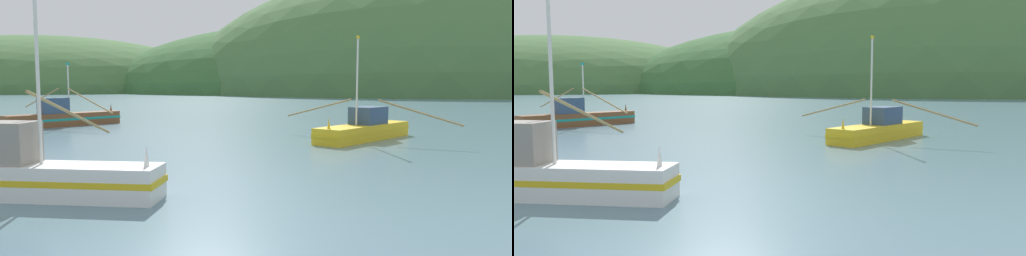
% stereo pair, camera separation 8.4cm
% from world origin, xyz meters
% --- Properties ---
extents(hill_mid_left, '(176.37, 141.10, 50.76)m').
position_xyz_m(hill_mid_left, '(-101.56, 227.73, 0.00)').
color(hill_mid_left, '#47703D').
rests_on(hill_mid_left, ground).
extents(hill_far_left, '(195.24, 156.19, 59.21)m').
position_xyz_m(hill_far_left, '(29.28, 220.52, 0.00)').
color(hill_far_left, '#386633').
rests_on(hill_far_left, ground).
extents(hill_far_right, '(192.59, 154.07, 92.28)m').
position_xyz_m(hill_far_right, '(67.69, 193.93, 0.00)').
color(hill_far_right, '#47703D').
rests_on(hill_far_right, ground).
extents(fishing_boat_white, '(10.28, 15.06, 7.19)m').
position_xyz_m(fishing_boat_white, '(-5.60, 20.12, 0.84)').
color(fishing_boat_white, white).
rests_on(fishing_boat_white, ground).
extents(fishing_boat_brown, '(12.20, 10.08, 5.73)m').
position_xyz_m(fishing_boat_brown, '(-15.36, 46.87, 0.82)').
color(fishing_boat_brown, brown).
rests_on(fishing_boat_brown, ground).
extents(fishing_boat_yellow, '(10.15, 8.79, 7.04)m').
position_xyz_m(fishing_boat_yellow, '(9.86, 37.19, 0.75)').
color(fishing_boat_yellow, gold).
rests_on(fishing_boat_yellow, ground).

